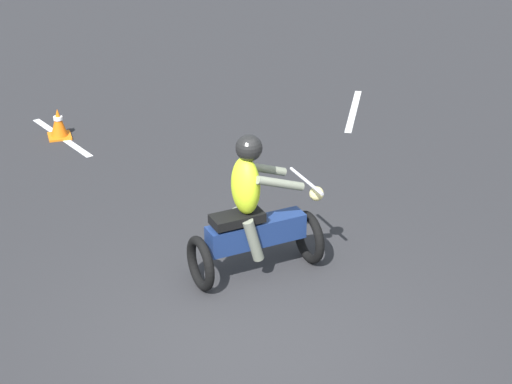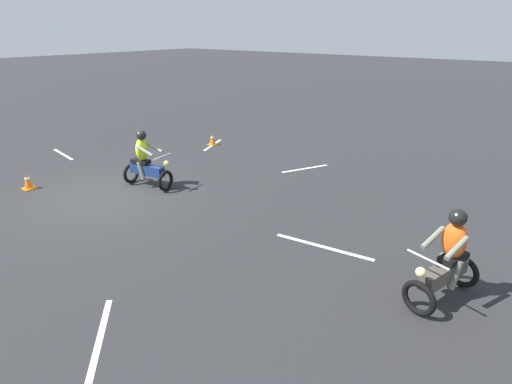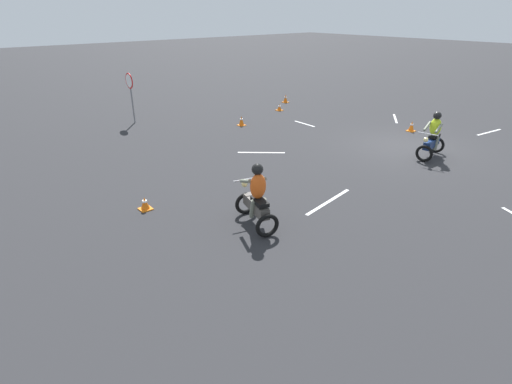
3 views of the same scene
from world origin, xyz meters
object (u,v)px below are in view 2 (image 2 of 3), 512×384
Objects in this scene: motorcycle_rider_foreground at (146,163)px; motorcycle_rider_background at (447,262)px; traffic_cone_far_center at (28,182)px; traffic_cone_mid_left at (212,140)px.

motorcycle_rider_foreground is 1.00× the size of motorcycle_rider_background.
traffic_cone_far_center is (2.21, -2.54, -0.51)m from motorcycle_rider_foreground.
motorcycle_rider_background is 3.85× the size of traffic_cone_mid_left.
motorcycle_rider_background is (0.23, 8.15, 0.00)m from motorcycle_rider_foreground.
traffic_cone_far_center is (1.98, -10.69, -0.51)m from motorcycle_rider_background.
traffic_cone_mid_left is at bearing -169.59° from motorcycle_rider_foreground.
motorcycle_rider_foreground is 8.15m from motorcycle_rider_background.
motorcycle_rider_background is 10.81m from traffic_cone_mid_left.
motorcycle_rider_foreground is 3.64× the size of traffic_cone_far_center.
traffic_cone_far_center is at bearing 26.83° from motorcycle_rider_background.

